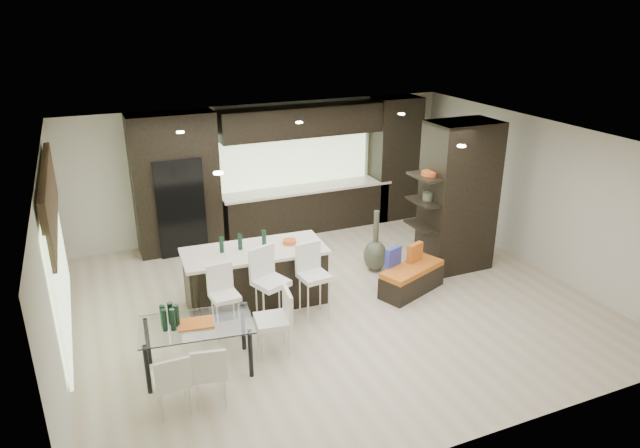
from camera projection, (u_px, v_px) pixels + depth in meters
name	position (u px, v px, depth m)	size (l,w,h in m)	color
ground	(334.00, 301.00, 9.35)	(8.00, 8.00, 0.00)	#C7B498
back_wall	(265.00, 169.00, 11.86)	(8.00, 0.02, 2.70)	beige
left_wall	(55.00, 269.00, 7.40)	(0.02, 7.00, 2.70)	beige
right_wall	(536.00, 193.00, 10.32)	(0.02, 7.00, 2.70)	beige
ceiling	(336.00, 139.00, 8.37)	(8.00, 7.00, 0.02)	white
window_left	(59.00, 262.00, 7.58)	(0.04, 3.20, 1.90)	#B2D199
window_back	(293.00, 157.00, 11.97)	(3.40, 0.04, 1.20)	#B2D199
stone_accent	(49.00, 198.00, 7.27)	(0.08, 3.00, 0.80)	brown
ceiling_spots	(329.00, 137.00, 8.59)	(4.00, 3.00, 0.02)	white
back_cabinetry	(293.00, 170.00, 11.76)	(6.80, 0.68, 2.70)	black
refrigerator	(178.00, 204.00, 10.98)	(0.90, 0.68, 1.90)	black
partition_column	(458.00, 197.00, 10.15)	(1.20, 0.80, 2.70)	black
kitchen_island	(255.00, 276.00, 9.16)	(2.25, 0.97, 0.94)	black
stool_left	(226.00, 309.00, 8.25)	(0.39, 0.39, 0.88)	white
stool_mid	(271.00, 297.00, 8.45)	(0.45, 0.45, 1.01)	white
stool_right	(314.00, 289.00, 8.73)	(0.42, 0.42, 0.96)	white
bench	(412.00, 279.00, 9.59)	(1.22, 0.47, 0.47)	black
floor_vase	(376.00, 241.00, 10.25)	(0.42, 0.42, 1.15)	#424934
dining_table	(198.00, 347.00, 7.49)	(1.44, 0.81, 0.70)	white
chair_near	(210.00, 374.00, 6.88)	(0.42, 0.42, 0.77)	white
chair_far	(172.00, 384.00, 6.72)	(0.41, 0.41, 0.76)	white
chair_end	(273.00, 325.00, 7.84)	(0.47, 0.47, 0.87)	white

